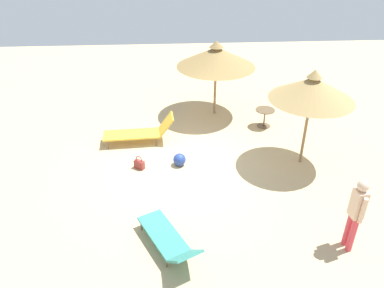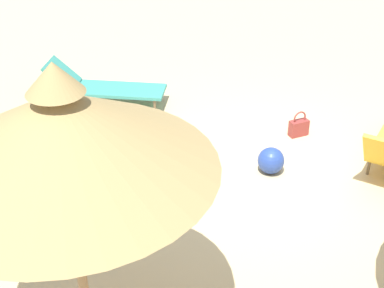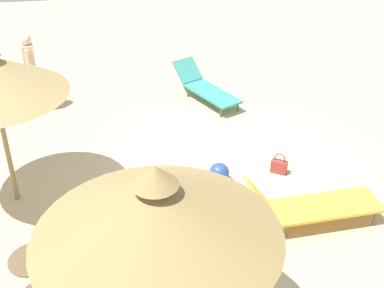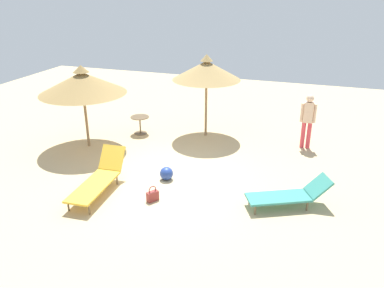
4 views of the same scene
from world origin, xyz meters
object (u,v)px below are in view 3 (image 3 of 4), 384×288
(parasol_umbrella_near_left, at_px, (156,210))
(side_table_round, at_px, (35,269))
(handbag, at_px, (279,166))
(beach_ball, at_px, (219,173))
(person_standing_back, at_px, (30,67))
(lounge_chair_far_left, at_px, (309,205))
(lounge_chair_front, at_px, (205,87))

(parasol_umbrella_near_left, distance_m, side_table_round, 2.50)
(parasol_umbrella_near_left, relative_size, handbag, 6.60)
(parasol_umbrella_near_left, xyz_separation_m, beach_ball, (1.36, 3.24, -1.88))
(person_standing_back, xyz_separation_m, side_table_round, (0.53, -5.49, -0.58))
(side_table_round, xyz_separation_m, beach_ball, (2.90, 2.15, -0.24))
(parasol_umbrella_near_left, relative_size, lounge_chair_far_left, 1.21)
(person_standing_back, bearing_deg, side_table_round, -84.49)
(person_standing_back, bearing_deg, beach_ball, -44.27)
(parasol_umbrella_near_left, xyz_separation_m, side_table_round, (-1.54, 1.09, -1.64))
(parasol_umbrella_near_left, bearing_deg, lounge_chair_far_left, 37.31)
(lounge_chair_far_left, relative_size, lounge_chair_front, 1.10)
(parasol_umbrella_near_left, height_order, side_table_round, parasol_umbrella_near_left)
(beach_ball, bearing_deg, lounge_chair_far_left, -50.08)
(parasol_umbrella_near_left, distance_m, person_standing_back, 6.98)
(beach_ball, bearing_deg, parasol_umbrella_near_left, -112.71)
(person_standing_back, bearing_deg, lounge_chair_front, -1.76)
(lounge_chair_front, relative_size, side_table_round, 3.14)
(lounge_chair_front, distance_m, beach_ball, 3.25)
(person_standing_back, xyz_separation_m, handbag, (4.55, -3.24, -0.86))
(side_table_round, height_order, beach_ball, side_table_round)
(parasol_umbrella_near_left, distance_m, lounge_chair_far_left, 3.55)
(lounge_chair_front, bearing_deg, side_table_round, -120.97)
(lounge_chair_far_left, height_order, lounge_chair_front, lounge_chair_far_left)
(lounge_chair_front, distance_m, person_standing_back, 3.82)
(lounge_chair_front, height_order, side_table_round, lounge_chair_front)
(lounge_chair_far_left, xyz_separation_m, side_table_round, (-4.02, -0.80, 0.05))
(person_standing_back, bearing_deg, parasol_umbrella_near_left, -72.54)
(parasol_umbrella_near_left, xyz_separation_m, handbag, (2.48, 3.34, -1.92))
(handbag, bearing_deg, person_standing_back, 144.50)
(lounge_chair_front, bearing_deg, person_standing_back, 178.24)
(parasol_umbrella_near_left, height_order, lounge_chair_far_left, parasol_umbrella_near_left)
(parasol_umbrella_near_left, bearing_deg, beach_ball, 67.29)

